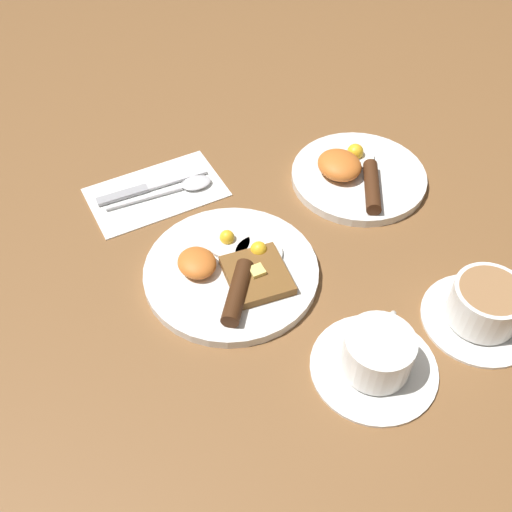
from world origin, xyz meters
name	(u,v)px	position (x,y,z in m)	size (l,w,h in m)	color
ground_plane	(231,275)	(0.00, 0.00, 0.00)	(3.00, 3.00, 0.00)	brown
breakfast_plate_near	(232,271)	(0.00, 0.00, 0.01)	(0.26, 0.26, 0.04)	white
breakfast_plate_far	(356,174)	(-0.06, 0.29, 0.01)	(0.23, 0.23, 0.05)	white
teacup_near	(377,357)	(0.24, 0.07, 0.03)	(0.17, 0.17, 0.07)	white
teacup_far	(485,307)	(0.26, 0.24, 0.03)	(0.16, 0.16, 0.07)	white
napkin	(156,192)	(-0.22, -0.01, 0.00)	(0.13, 0.22, 0.01)	white
knife	(146,188)	(-0.23, -0.02, 0.01)	(0.04, 0.19, 0.01)	silver
spoon	(186,186)	(-0.20, 0.04, 0.01)	(0.05, 0.18, 0.01)	silver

